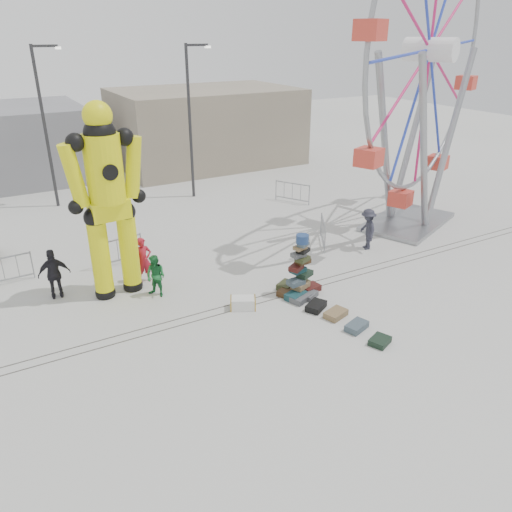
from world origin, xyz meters
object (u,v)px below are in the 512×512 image
barricade_wheel_back (292,192)px  pedestrian_green (156,276)px  suitcase_tower (300,277)px  ferris_wheel (427,75)px  barricade_dummy_c (118,251)px  lamp_post_left (46,120)px  barricade_dummy_b (3,271)px  barricade_wheel_front (323,232)px  crash_test_dummy (108,196)px  pedestrian_black (54,274)px  steamer_trunk (243,303)px  pedestrian_red (143,260)px  pedestrian_grey (367,229)px  lamp_post_right (191,115)px

barricade_wheel_back → pedestrian_green: bearing=-87.7°
suitcase_tower → pedestrian_green: suitcase_tower is taller
ferris_wheel → barricade_dummy_c: bearing=147.9°
lamp_post_left → barricade_dummy_c: lamp_post_left is taller
barricade_dummy_b → barricade_wheel_front: size_ratio=1.00×
crash_test_dummy → pedestrian_black: 3.42m
ferris_wheel → barricade_dummy_c: size_ratio=6.93×
steamer_trunk → barricade_wheel_back: (7.72, 8.81, 0.35)m
ferris_wheel → pedestrian_red: size_ratio=8.00×
pedestrian_red → pedestrian_grey: (9.25, -1.67, 0.02)m
barricade_dummy_c → ferris_wheel: bearing=-16.4°
suitcase_tower → barricade_dummy_b: bearing=130.6°
lamp_post_right → suitcase_tower: size_ratio=3.55×
lamp_post_left → pedestrian_black: size_ratio=4.39×
steamer_trunk → pedestrian_red: size_ratio=0.49×
barricade_wheel_back → pedestrian_black: 13.94m
lamp_post_right → barricade_dummy_b: size_ratio=4.00×
barricade_dummy_b → pedestrian_grey: size_ratio=1.12×
lamp_post_right → pedestrian_green: bearing=-119.6°
steamer_trunk → barricade_dummy_c: barricade_dummy_c is taller
pedestrian_green → barricade_wheel_front: bearing=61.6°
pedestrian_black → pedestrian_grey: bearing=175.9°
pedestrian_green → barricade_dummy_c: bearing=153.0°
steamer_trunk → barricade_wheel_front: (5.65, 3.21, 0.35)m
lamp_post_right → barricade_dummy_b: (-10.36, -6.57, -3.93)m
crash_test_dummy → barricade_wheel_back: size_ratio=3.43×
pedestrian_red → lamp_post_right: bearing=56.7°
crash_test_dummy → ferris_wheel: 14.47m
crash_test_dummy → pedestrian_black: size_ratio=3.76×
suitcase_tower → pedestrian_black: bearing=136.2°
crash_test_dummy → pedestrian_grey: size_ratio=3.85×
lamp_post_right → lamp_post_left: 7.28m
ferris_wheel → pedestrian_black: ferris_wheel is taller
pedestrian_red → pedestrian_black: pedestrian_black is taller
barricade_dummy_b → pedestrian_green: 5.83m
ferris_wheel → barricade_dummy_c: 15.04m
lamp_post_right → barricade_wheel_back: size_ratio=4.00×
suitcase_tower → barricade_wheel_front: (3.41, 3.25, -0.08)m
ferris_wheel → barricade_wheel_back: bearing=96.4°
barricade_dummy_b → pedestrian_red: bearing=-29.4°
pedestrian_black → pedestrian_grey: pedestrian_black is taller
barricade_wheel_back → pedestrian_black: bearing=-100.2°
pedestrian_black → barricade_dummy_b: bearing=-47.6°
pedestrian_green → pedestrian_black: 3.47m
barricade_wheel_front → suitcase_tower: bearing=165.3°
barricade_dummy_c → barricade_wheel_back: (10.41, 3.27, 0.00)m
crash_test_dummy → pedestrian_green: 3.18m
steamer_trunk → pedestrian_black: pedestrian_black is taller
ferris_wheel → pedestrian_red: (-13.03, 0.31, -5.96)m
lamp_post_right → pedestrian_grey: bearing=-71.8°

